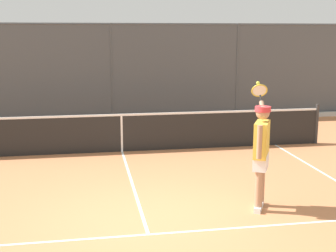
{
  "coord_description": "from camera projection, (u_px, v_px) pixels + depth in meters",
  "views": [
    {
      "loc": [
        0.83,
        6.96,
        2.94
      ],
      "look_at": [
        -0.8,
        -2.35,
        1.05
      ],
      "focal_mm": 50.1,
      "sensor_mm": 36.0,
      "label": 1
    }
  ],
  "objects": [
    {
      "name": "ground_plane",
      "position": [
        144.0,
        221.0,
        7.44
      ],
      "size": [
        60.0,
        60.0,
        0.0
      ],
      "primitive_type": "plane",
      "color": "#C67A4C"
    },
    {
      "name": "court_line_markings",
      "position": [
        151.0,
        244.0,
        6.62
      ],
      "size": [
        8.21,
        9.14,
        0.01
      ],
      "color": "white",
      "rests_on": "ground"
    },
    {
      "name": "fence_backdrop",
      "position": [
        111.0,
        77.0,
        15.98
      ],
      "size": [
        20.1,
        1.37,
        3.24
      ],
      "color": "#474C51",
      "rests_on": "ground"
    },
    {
      "name": "tennis_net",
      "position": [
        122.0,
        132.0,
        11.68
      ],
      "size": [
        10.55,
        0.09,
        1.07
      ],
      "color": "#2D2D2D",
      "rests_on": "ground"
    },
    {
      "name": "tennis_player",
      "position": [
        261.0,
        148.0,
        7.79
      ],
      "size": [
        0.63,
        1.39,
        2.06
      ],
      "rotation": [
        0.0,
        0.0,
        -2.06
      ],
      "color": "silver",
      "rests_on": "ground"
    }
  ]
}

